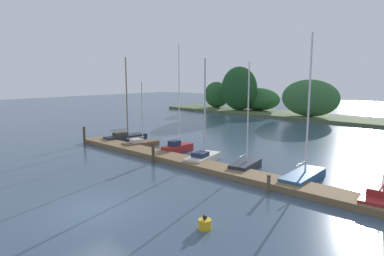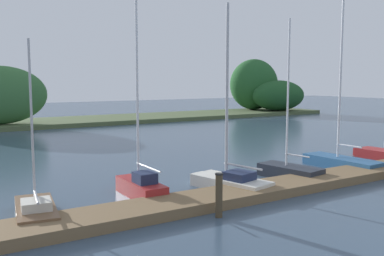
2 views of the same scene
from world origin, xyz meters
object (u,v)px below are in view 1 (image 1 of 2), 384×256
sailboat_1 (141,143)px  sailboat_5 (304,175)px  mooring_piling_1 (153,153)px  sailboat_4 (246,165)px  sailboat_2 (178,146)px  mooring_piling_2 (269,184)px  sailboat_6 (381,193)px  channel_buoy_0 (205,224)px  mooring_piling_0 (84,136)px  sailboat_0 (126,136)px  sailboat_3 (204,156)px

sailboat_1 → sailboat_5: bearing=-80.5°
mooring_piling_1 → sailboat_5: bearing=18.3°
sailboat_4 → sailboat_5: 3.75m
sailboat_2 → mooring_piling_2: size_ratio=8.71×
sailboat_2 → sailboat_1: bearing=99.7°
sailboat_5 → sailboat_6: size_ratio=1.31×
channel_buoy_0 → sailboat_1: bearing=149.5°
sailboat_2 → mooring_piling_1: sailboat_2 is taller
sailboat_2 → mooring_piling_2: (9.99, -3.52, 0.01)m
sailboat_2 → mooring_piling_0: bearing=114.2°
sailboat_0 → sailboat_2: 7.03m
sailboat_1 → mooring_piling_1: 5.70m
sailboat_5 → channel_buoy_0: sailboat_5 is taller
sailboat_3 → mooring_piling_0: sailboat_3 is taller
sailboat_0 → sailboat_5: size_ratio=0.92×
sailboat_0 → mooring_piling_2: (17.02, -3.71, 0.06)m
sailboat_1 → mooring_piling_2: sailboat_1 is taller
sailboat_2 → sailboat_5: bearing=-91.1°
sailboat_6 → sailboat_3: bearing=87.5°
sailboat_0 → sailboat_5: 17.56m
sailboat_0 → sailboat_1: sailboat_0 is taller
sailboat_0 → mooring_piling_0: (-1.06, -3.67, 0.37)m
sailboat_0 → mooring_piling_1: sailboat_0 is taller
sailboat_3 → sailboat_0: bearing=71.2°
sailboat_0 → mooring_piling_1: (8.07, -3.71, 0.28)m
sailboat_5 → sailboat_3: bearing=92.3°
sailboat_0 → channel_buoy_0: sailboat_0 is taller
sailboat_6 → mooring_piling_2: sailboat_6 is taller
sailboat_3 → mooring_piling_1: sailboat_3 is taller
sailboat_5 → mooring_piling_0: 18.87m
sailboat_4 → mooring_piling_1: bearing=106.9°
mooring_piling_0 → channel_buoy_0: (18.27, -5.35, -0.59)m
sailboat_0 → sailboat_4: bearing=-86.6°
sailboat_3 → sailboat_6: sailboat_3 is taller
sailboat_2 → sailboat_5: (10.52, -0.38, -0.09)m
sailboat_3 → sailboat_4: size_ratio=1.05×
sailboat_2 → sailboat_5: sailboat_2 is taller
sailboat_4 → sailboat_5: sailboat_5 is taller
sailboat_1 → mooring_piling_0: size_ratio=3.49×
sailboat_0 → sailboat_5: bearing=-84.9°
sailboat_5 → channel_buoy_0: (-0.33, -8.46, -0.18)m
sailboat_5 → mooring_piling_1: sailboat_5 is taller
mooring_piling_2 → sailboat_6: bearing=32.3°
sailboat_1 → sailboat_5: sailboat_5 is taller
sailboat_5 → channel_buoy_0: 8.47m
sailboat_3 → mooring_piling_2: sailboat_3 is taller
mooring_piling_0 → mooring_piling_2: (18.08, -0.04, -0.31)m
sailboat_2 → sailboat_3: bearing=-104.0°
mooring_piling_0 → mooring_piling_1: bearing=-0.2°
mooring_piling_0 → channel_buoy_0: bearing=-16.3°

